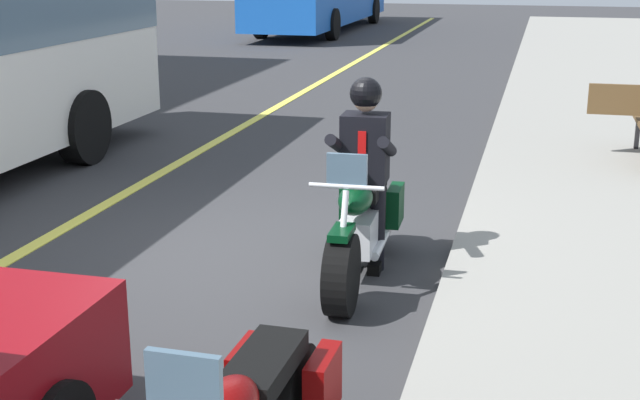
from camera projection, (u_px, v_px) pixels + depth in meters
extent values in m
plane|color=#333335|center=(233.00, 258.00, 8.13)|extent=(80.00, 80.00, 0.00)
cube|color=#E5DB4C|center=(43.00, 240.00, 8.61)|extent=(60.00, 0.16, 0.01)
cylinder|color=black|center=(341.00, 275.00, 6.80)|extent=(0.67, 0.22, 0.66)
cylinder|color=black|center=(373.00, 217.00, 8.26)|extent=(0.67, 0.22, 0.66)
cube|color=silver|center=(359.00, 233.00, 7.53)|extent=(0.57, 0.30, 0.32)
ellipsoid|color=black|center=(356.00, 199.00, 7.24)|extent=(0.57, 0.30, 0.24)
cube|color=black|center=(366.00, 187.00, 7.77)|extent=(0.71, 0.30, 0.12)
cube|color=black|center=(395.00, 205.00, 8.12)|extent=(0.40, 0.13, 0.36)
cube|color=black|center=(349.00, 202.00, 8.21)|extent=(0.40, 0.13, 0.36)
cylinder|color=silver|center=(342.00, 241.00, 6.75)|extent=(0.35, 0.06, 0.76)
cylinder|color=silver|center=(346.00, 187.00, 6.78)|extent=(0.06, 0.60, 0.04)
cube|color=black|center=(342.00, 232.00, 6.71)|extent=(0.37, 0.17, 0.06)
cylinder|color=silver|center=(382.00, 240.00, 7.82)|extent=(0.90, 0.11, 0.08)
cube|color=slate|center=(347.00, 171.00, 6.77)|extent=(0.05, 0.32, 0.28)
cylinder|color=black|center=(377.00, 225.00, 7.74)|extent=(0.14, 0.14, 0.84)
cube|color=black|center=(375.00, 266.00, 7.78)|extent=(0.26, 0.12, 0.10)
cylinder|color=black|center=(351.00, 223.00, 7.79)|extent=(0.14, 0.14, 0.84)
cube|color=black|center=(349.00, 264.00, 7.83)|extent=(0.26, 0.12, 0.10)
cube|color=black|center=(365.00, 148.00, 7.57)|extent=(0.33, 0.41, 0.60)
cube|color=red|center=(362.00, 156.00, 7.43)|extent=(0.03, 0.07, 0.44)
cylinder|color=black|center=(387.00, 147.00, 7.34)|extent=(0.55, 0.12, 0.28)
cylinder|color=black|center=(336.00, 144.00, 7.43)|extent=(0.55, 0.12, 0.28)
sphere|color=tan|center=(366.00, 99.00, 7.45)|extent=(0.22, 0.22, 0.22)
sphere|color=black|center=(366.00, 93.00, 7.43)|extent=(0.28, 0.28, 0.28)
cylinder|color=black|center=(288.00, 399.00, 4.92)|extent=(0.66, 0.21, 0.66)
cube|color=black|center=(263.00, 365.00, 4.43)|extent=(0.70, 0.29, 0.12)
cube|color=#720505|center=(323.00, 385.00, 4.77)|extent=(0.40, 0.13, 0.36)
cube|color=#720505|center=(248.00, 375.00, 4.89)|extent=(0.40, 0.13, 0.36)
cube|color=slate|center=(184.00, 385.00, 3.45)|extent=(0.04, 0.32, 0.28)
cylinder|color=black|center=(84.00, 127.00, 11.60)|extent=(1.00, 0.30, 1.00)
cylinder|color=black|center=(314.00, 9.00, 34.45)|extent=(1.00, 0.30, 1.00)
cylinder|color=black|center=(374.00, 10.00, 33.87)|extent=(1.00, 0.30, 1.00)
cylinder|color=black|center=(261.00, 23.00, 28.12)|extent=(1.00, 0.30, 1.00)
cylinder|color=black|center=(333.00, 24.00, 27.55)|extent=(1.00, 0.30, 1.00)
cube|color=black|center=(637.00, 133.00, 11.88)|extent=(0.06, 0.06, 0.42)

